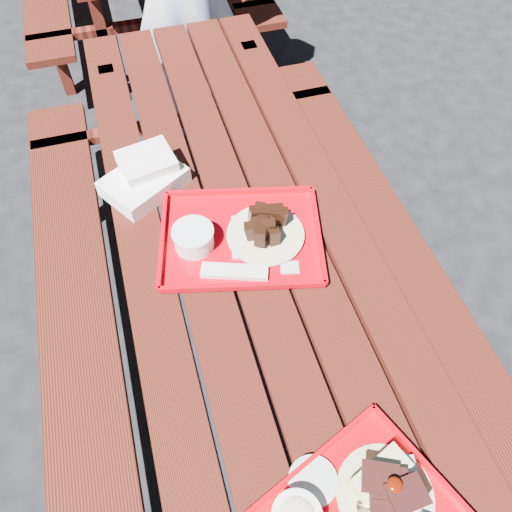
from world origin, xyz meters
name	(u,v)px	position (x,y,z in m)	size (l,w,h in m)	color
ground	(246,341)	(0.00, 0.00, 0.00)	(60.00, 60.00, 0.00)	black
picnic_table_near	(243,267)	(0.00, 0.00, 0.56)	(1.41, 2.40, 0.75)	#4B180E
near_tray	(353,510)	(0.02, -0.81, 0.78)	(0.48, 0.43, 0.13)	#BD000B
far_tray	(238,237)	(-0.02, -0.04, 0.77)	(0.55, 0.47, 0.08)	#C1000E
white_cloth	(145,176)	(-0.24, 0.27, 0.79)	(0.30, 0.28, 0.10)	white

